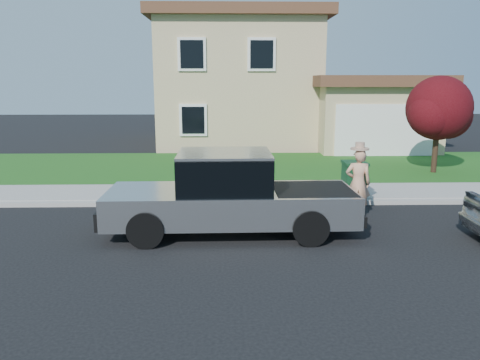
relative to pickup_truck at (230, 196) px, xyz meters
name	(u,v)px	position (x,y,z in m)	size (l,w,h in m)	color
ground	(254,239)	(0.53, -0.46, -0.87)	(80.00, 80.00, 0.00)	black
curb	(284,203)	(1.53, 2.44, -0.81)	(40.00, 0.20, 0.12)	gray
sidewalk	(280,193)	(1.53, 3.54, -0.79)	(40.00, 2.00, 0.15)	gray
lawn	(268,167)	(1.53, 8.04, -0.82)	(40.00, 7.00, 0.10)	#174A15
house	(262,85)	(1.84, 15.92, 2.30)	(14.00, 11.30, 6.85)	tan
pickup_truck	(230,196)	(0.00, 0.00, 0.00)	(5.68, 2.19, 1.86)	black
woman	(358,182)	(3.24, 1.26, 0.04)	(0.69, 0.52, 1.90)	tan
ornamental_tree	(439,111)	(7.58, 6.60, 1.47)	(2.55, 2.30, 3.49)	black
trash_bin	(354,179)	(3.51, 2.64, -0.19)	(0.64, 0.74, 1.03)	#0E361B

